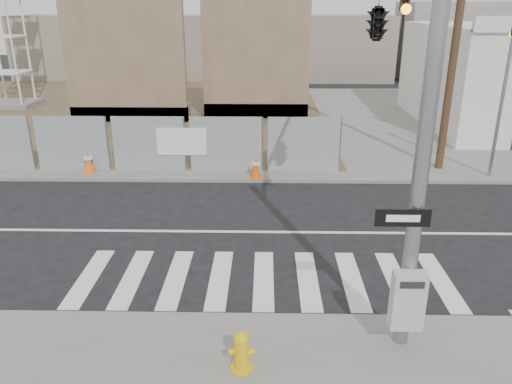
{
  "coord_description": "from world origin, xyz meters",
  "views": [
    {
      "loc": [
        0.02,
        -12.39,
        5.86
      ],
      "look_at": [
        -0.21,
        -0.6,
        1.4
      ],
      "focal_mm": 35.0,
      "sensor_mm": 36.0,
      "label": 1
    }
  ],
  "objects_px": {
    "traffic_cone_c": "(88,161)",
    "signal_pole": "(389,61)",
    "traffic_cone_d": "(256,167)",
    "fire_hydrant": "(241,351)"
  },
  "relations": [
    {
      "from": "traffic_cone_d",
      "to": "traffic_cone_c",
      "type": "bearing_deg",
      "value": 175.15
    },
    {
      "from": "traffic_cone_c",
      "to": "signal_pole",
      "type": "bearing_deg",
      "value": -37.47
    },
    {
      "from": "signal_pole",
      "to": "traffic_cone_d",
      "type": "height_order",
      "value": "signal_pole"
    },
    {
      "from": "traffic_cone_c",
      "to": "traffic_cone_d",
      "type": "relative_size",
      "value": 1.01
    },
    {
      "from": "signal_pole",
      "to": "traffic_cone_c",
      "type": "bearing_deg",
      "value": 142.53
    },
    {
      "from": "signal_pole",
      "to": "traffic_cone_d",
      "type": "xyz_separation_m",
      "value": [
        -2.81,
        6.3,
        -4.28
      ]
    },
    {
      "from": "signal_pole",
      "to": "fire_hydrant",
      "type": "relative_size",
      "value": 9.67
    },
    {
      "from": "signal_pole",
      "to": "traffic_cone_c",
      "type": "xyz_separation_m",
      "value": [
        -8.89,
        6.82,
        -4.27
      ]
    },
    {
      "from": "traffic_cone_c",
      "to": "fire_hydrant",
      "type": "bearing_deg",
      "value": -59.8
    },
    {
      "from": "signal_pole",
      "to": "fire_hydrant",
      "type": "xyz_separation_m",
      "value": [
        -2.85,
        -3.56,
        -4.3
      ]
    }
  ]
}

